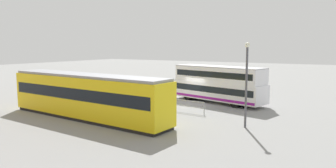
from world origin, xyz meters
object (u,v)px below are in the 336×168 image
Objects in this scene: tram_yellow at (86,96)px; street_lamp at (246,78)px; pedestrian_near_railing at (132,94)px; info_sign at (127,88)px; double_decker_bus at (218,84)px.

street_lamp is (-11.95, -3.79, 1.74)m from tram_yellow.
street_lamp reaches higher than tram_yellow.
pedestrian_near_railing is 0.71× the size of info_sign.
info_sign is (0.59, -6.01, -0.11)m from tram_yellow.
info_sign reaches higher than pedestrian_near_railing.
tram_yellow reaches higher than pedestrian_near_railing.
double_decker_bus reaches higher than tram_yellow.
pedestrian_near_railing is 13.06m from street_lamp.
info_sign is (7.05, 6.22, -0.17)m from double_decker_bus.
street_lamp reaches higher than double_decker_bus.
street_lamp is (-12.54, 2.22, 1.85)m from info_sign.
pedestrian_near_railing is at bearing -13.33° from street_lamp.
pedestrian_near_railing is at bearing -85.69° from tram_yellow.
double_decker_bus is 0.65× the size of tram_yellow.
info_sign is at bearing 83.71° from pedestrian_near_railing.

